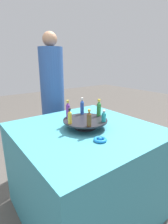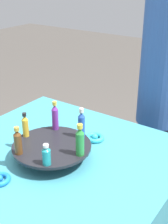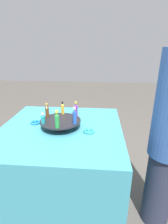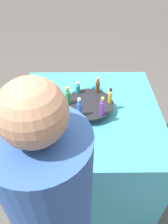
{
  "view_description": "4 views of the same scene",
  "coord_description": "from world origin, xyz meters",
  "px_view_note": "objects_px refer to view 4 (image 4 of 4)",
  "views": [
    {
      "loc": [
        0.78,
        1.02,
        1.3
      ],
      "look_at": [
        -0.0,
        -0.02,
        0.91
      ],
      "focal_mm": 28.0,
      "sensor_mm": 36.0,
      "label": 1
    },
    {
      "loc": [
        -0.78,
        0.87,
        1.56
      ],
      "look_at": [
        -0.04,
        -0.19,
        0.95
      ],
      "focal_mm": 50.0,
      "sensor_mm": 36.0,
      "label": 2
    },
    {
      "loc": [
        -1.33,
        -0.31,
        1.45
      ],
      "look_at": [
        -0.04,
        -0.2,
        0.95
      ],
      "focal_mm": 28.0,
      "sensor_mm": 36.0,
      "label": 3
    },
    {
      "loc": [
        -0.04,
        -1.19,
        1.83
      ],
      "look_at": [
        -0.04,
        -0.2,
        0.95
      ],
      "focal_mm": 35.0,
      "sensor_mm": 36.0,
      "label": 4
    }
  ],
  "objects_px": {
    "ribbon_bow_teal": "(80,134)",
    "bottle_brown": "(98,85)",
    "display_stand": "(89,105)",
    "bottle_purple": "(102,107)",
    "ribbon_bow_blue": "(96,89)",
    "bottle_teal": "(78,88)",
    "bottle_blue": "(79,108)",
    "bottle_green": "(68,96)",
    "bottle_gold": "(110,96)"
  },
  "relations": [
    {
      "from": "ribbon_bow_teal",
      "to": "bottle_brown",
      "type": "bearing_deg",
      "value": 70.9
    },
    {
      "from": "ribbon_bow_teal",
      "to": "display_stand",
      "type": "bearing_deg",
      "value": 75.37
    },
    {
      "from": "bottle_purple",
      "to": "ribbon_bow_blue",
      "type": "relative_size",
      "value": 1.6
    },
    {
      "from": "bottle_brown",
      "to": "ribbon_bow_teal",
      "type": "bearing_deg",
      "value": -109.1
    },
    {
      "from": "bottle_teal",
      "to": "bottle_blue",
      "type": "xyz_separation_m",
      "value": [
        0.01,
        -0.25,
        0.02
      ]
    },
    {
      "from": "bottle_brown",
      "to": "ribbon_bow_blue",
      "type": "height_order",
      "value": "bottle_brown"
    },
    {
      "from": "bottle_brown",
      "to": "bottle_blue",
      "type": "height_order",
      "value": "bottle_blue"
    },
    {
      "from": "bottle_brown",
      "to": "bottle_purple",
      "type": "distance_m",
      "value": 0.25
    },
    {
      "from": "display_stand",
      "to": "bottle_green",
      "type": "height_order",
      "value": "bottle_green"
    },
    {
      "from": "bottle_purple",
      "to": "ribbon_bow_teal",
      "type": "height_order",
      "value": "bottle_purple"
    },
    {
      "from": "display_stand",
      "to": "ribbon_bow_blue",
      "type": "xyz_separation_m",
      "value": [
        0.06,
        0.25,
        -0.04
      ]
    },
    {
      "from": "bottle_gold",
      "to": "bottle_blue",
      "type": "bearing_deg",
      "value": -146.89
    },
    {
      "from": "display_stand",
      "to": "bottle_purple",
      "type": "bearing_deg",
      "value": -56.89
    },
    {
      "from": "bottle_gold",
      "to": "bottle_green",
      "type": "bearing_deg",
      "value": -176.89
    },
    {
      "from": "bottle_gold",
      "to": "bottle_purple",
      "type": "bearing_deg",
      "value": -116.89
    },
    {
      "from": "display_stand",
      "to": "bottle_teal",
      "type": "height_order",
      "value": "bottle_teal"
    },
    {
      "from": "bottle_green",
      "to": "bottle_blue",
      "type": "relative_size",
      "value": 0.99
    },
    {
      "from": "ribbon_bow_teal",
      "to": "ribbon_bow_blue",
      "type": "height_order",
      "value": "ribbon_bow_teal"
    },
    {
      "from": "bottle_green",
      "to": "bottle_blue",
      "type": "bearing_deg",
      "value": -56.89
    },
    {
      "from": "ribbon_bow_teal",
      "to": "ribbon_bow_blue",
      "type": "relative_size",
      "value": 1.04
    },
    {
      "from": "bottle_teal",
      "to": "ribbon_bow_teal",
      "type": "xyz_separation_m",
      "value": [
        0.02,
        -0.37,
        -0.1
      ]
    },
    {
      "from": "bottle_gold",
      "to": "ribbon_bow_teal",
      "type": "xyz_separation_m",
      "value": [
        -0.21,
        -0.25,
        -0.11
      ]
    },
    {
      "from": "display_stand",
      "to": "ribbon_bow_blue",
      "type": "height_order",
      "value": "display_stand"
    },
    {
      "from": "display_stand",
      "to": "ribbon_bow_blue",
      "type": "bearing_deg",
      "value": 75.37
    },
    {
      "from": "display_stand",
      "to": "bottle_gold",
      "type": "bearing_deg",
      "value": 3.11
    },
    {
      "from": "bottle_green",
      "to": "bottle_purple",
      "type": "height_order",
      "value": "bottle_purple"
    },
    {
      "from": "bottle_brown",
      "to": "bottle_blue",
      "type": "bearing_deg",
      "value": -116.89
    },
    {
      "from": "display_stand",
      "to": "ribbon_bow_blue",
      "type": "relative_size",
      "value": 3.9
    },
    {
      "from": "bottle_brown",
      "to": "bottle_purple",
      "type": "bearing_deg",
      "value": -86.89
    },
    {
      "from": "bottle_gold",
      "to": "ribbon_bow_teal",
      "type": "bearing_deg",
      "value": -129.64
    },
    {
      "from": "display_stand",
      "to": "bottle_blue",
      "type": "xyz_separation_m",
      "value": [
        -0.07,
        -0.13,
        0.08
      ]
    },
    {
      "from": "bottle_brown",
      "to": "ribbon_bow_blue",
      "type": "xyz_separation_m",
      "value": [
        -0.0,
        0.12,
        -0.12
      ]
    },
    {
      "from": "bottle_blue",
      "to": "display_stand",
      "type": "bearing_deg",
      "value": 63.11
    },
    {
      "from": "bottle_green",
      "to": "ribbon_bow_teal",
      "type": "bearing_deg",
      "value": -71.01
    },
    {
      "from": "bottle_purple",
      "to": "bottle_gold",
      "type": "height_order",
      "value": "bottle_purple"
    },
    {
      "from": "bottle_green",
      "to": "bottle_purple",
      "type": "xyz_separation_m",
      "value": [
        0.23,
        -0.11,
        0.0
      ]
    },
    {
      "from": "bottle_purple",
      "to": "ribbon_bow_teal",
      "type": "distance_m",
      "value": 0.23
    },
    {
      "from": "bottle_blue",
      "to": "ribbon_bow_teal",
      "type": "xyz_separation_m",
      "value": [
        0.0,
        -0.12,
        -0.12
      ]
    },
    {
      "from": "bottle_brown",
      "to": "bottle_gold",
      "type": "height_order",
      "value": "bottle_brown"
    },
    {
      "from": "bottle_teal",
      "to": "ribbon_bow_blue",
      "type": "height_order",
      "value": "bottle_teal"
    },
    {
      "from": "bottle_brown",
      "to": "bottle_teal",
      "type": "relative_size",
      "value": 1.37
    },
    {
      "from": "bottle_blue",
      "to": "bottle_gold",
      "type": "xyz_separation_m",
      "value": [
        0.21,
        0.14,
        -0.01
      ]
    },
    {
      "from": "bottle_green",
      "to": "bottle_blue",
      "type": "xyz_separation_m",
      "value": [
        0.08,
        -0.12,
        0.0
      ]
    },
    {
      "from": "display_stand",
      "to": "bottle_blue",
      "type": "height_order",
      "value": "bottle_blue"
    },
    {
      "from": "bottle_teal",
      "to": "ribbon_bow_teal",
      "type": "distance_m",
      "value": 0.38
    },
    {
      "from": "bottle_brown",
      "to": "bottle_teal",
      "type": "xyz_separation_m",
      "value": [
        -0.15,
        -0.01,
        -0.02
      ]
    },
    {
      "from": "ribbon_bow_teal",
      "to": "bottle_teal",
      "type": "bearing_deg",
      "value": 92.44
    },
    {
      "from": "display_stand",
      "to": "ribbon_bow_teal",
      "type": "height_order",
      "value": "display_stand"
    },
    {
      "from": "display_stand",
      "to": "bottle_green",
      "type": "bearing_deg",
      "value": -176.89
    },
    {
      "from": "bottle_green",
      "to": "bottle_purple",
      "type": "distance_m",
      "value": 0.25
    }
  ]
}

